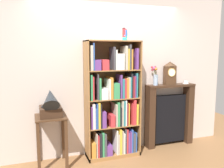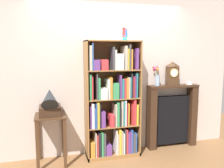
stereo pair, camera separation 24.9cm
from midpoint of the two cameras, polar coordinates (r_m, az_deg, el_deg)
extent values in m
cube|color=brown|center=(4.00, 2.28, -17.60)|extent=(7.39, 6.40, 0.02)
cube|color=beige|center=(3.93, 2.17, 2.52)|extent=(4.39, 0.08, 2.69)
cube|color=olive|center=(3.66, -4.39, -4.23)|extent=(0.02, 0.36, 1.89)
cube|color=olive|center=(3.91, 8.03, -3.52)|extent=(0.02, 0.36, 1.89)
cube|color=brown|center=(3.92, 1.28, -3.39)|extent=(0.87, 0.01, 1.89)
cube|color=olive|center=(3.69, 2.09, 10.49)|extent=(0.87, 0.36, 0.02)
cube|color=olive|center=(4.05, 1.95, -16.65)|extent=(0.87, 0.36, 0.06)
cube|color=orange|center=(3.86, -3.10, -15.48)|extent=(0.07, 0.24, 0.24)
cube|color=#B2A893|center=(3.85, -2.33, -14.38)|extent=(0.02, 0.25, 0.39)
cube|color=#C63338|center=(3.87, -1.96, -14.56)|extent=(0.02, 0.26, 0.35)
cube|color=black|center=(3.86, -1.41, -14.35)|extent=(0.04, 0.25, 0.38)
cube|color=#388E56|center=(3.88, -0.84, -14.16)|extent=(0.03, 0.27, 0.39)
cube|color=#424247|center=(3.89, -0.27, -14.30)|extent=(0.03, 0.26, 0.37)
cube|color=#663884|center=(3.95, 0.70, -15.49)|extent=(0.09, 0.28, 0.17)
cube|color=white|center=(3.93, 2.66, -13.80)|extent=(0.02, 0.24, 0.40)
cube|color=#B2A893|center=(3.97, 2.88, -14.06)|extent=(0.02, 0.30, 0.33)
cube|color=gold|center=(3.94, 3.47, -13.64)|extent=(0.04, 0.24, 0.41)
cube|color=#B2A893|center=(3.96, 3.95, -13.73)|extent=(0.02, 0.25, 0.39)
cube|color=white|center=(4.00, 4.25, -13.88)|extent=(0.02, 0.30, 0.34)
cube|color=#424247|center=(3.98, 4.68, -13.49)|extent=(0.02, 0.26, 0.40)
cube|color=#C63338|center=(4.01, 4.93, -13.36)|extent=(0.02, 0.31, 0.40)
cube|color=#663884|center=(4.01, 5.48, -13.84)|extent=(0.03, 0.26, 0.34)
cube|color=#663884|center=(4.02, 5.86, -13.62)|extent=(0.02, 0.28, 0.36)
cube|color=#2D519E|center=(4.03, 6.19, -13.34)|extent=(0.02, 0.29, 0.39)
cube|color=#424247|center=(4.05, 6.70, -13.75)|extent=(0.04, 0.29, 0.32)
cube|color=#2D519E|center=(4.07, 7.08, -13.57)|extent=(0.02, 0.30, 0.33)
cube|color=olive|center=(3.87, 1.99, -10.02)|extent=(0.84, 0.34, 0.02)
cube|color=#663884|center=(3.69, -3.54, -7.97)|extent=(0.02, 0.25, 0.35)
cube|color=white|center=(3.69, -3.04, -7.61)|extent=(0.04, 0.25, 0.39)
cube|color=#2D519E|center=(3.71, -2.57, -8.02)|extent=(0.02, 0.27, 0.33)
cube|color=#2D519E|center=(3.71, -2.24, -7.51)|extent=(0.02, 0.27, 0.39)
cube|color=gold|center=(3.71, -1.79, -7.38)|extent=(0.03, 0.27, 0.41)
cube|color=black|center=(3.71, -1.28, -7.61)|extent=(0.02, 0.24, 0.38)
cube|color=#663884|center=(3.75, -0.59, -8.41)|extent=(0.07, 0.26, 0.26)
cube|color=#C63338|center=(3.78, 1.60, -8.79)|extent=(0.07, 0.23, 0.19)
cube|color=#B2A893|center=(3.79, 2.42, -7.40)|extent=(0.03, 0.28, 0.36)
cube|color=#388E56|center=(3.81, 2.87, -7.09)|extent=(0.04, 0.30, 0.39)
cube|color=black|center=(3.82, 3.42, -7.68)|extent=(0.03, 0.28, 0.31)
cube|color=#B2A893|center=(3.81, 3.94, -6.98)|extent=(0.03, 0.26, 0.41)
cube|color=teal|center=(3.82, 4.37, -6.94)|extent=(0.03, 0.26, 0.41)
cube|color=white|center=(3.83, 4.73, -6.85)|extent=(0.02, 0.27, 0.42)
cube|color=maroon|center=(3.87, 5.00, -7.12)|extent=(0.02, 0.31, 0.36)
cube|color=gold|center=(3.87, 5.35, -7.10)|extent=(0.02, 0.30, 0.36)
cube|color=#C63338|center=(3.90, 6.30, -7.09)|extent=(0.02, 0.30, 0.35)
cube|color=#C63338|center=(3.90, 6.82, -6.63)|extent=(0.04, 0.29, 0.41)
cube|color=gold|center=(3.91, 7.47, -7.16)|extent=(0.03, 0.27, 0.34)
cube|color=olive|center=(3.76, 2.02, -3.44)|extent=(0.84, 0.34, 0.02)
cube|color=#388E56|center=(3.59, -3.58, -0.70)|extent=(0.03, 0.26, 0.39)
cube|color=#C63338|center=(3.60, -3.15, -0.89)|extent=(0.02, 0.26, 0.36)
cube|color=#424247|center=(3.63, -2.10, -0.53)|extent=(0.02, 0.31, 0.39)
cube|color=#388E56|center=(3.63, -1.56, -1.02)|extent=(0.03, 0.26, 0.33)
cube|color=white|center=(3.64, -0.35, -2.30)|extent=(0.11, 0.23, 0.17)
cube|color=white|center=(3.69, 0.72, -1.03)|extent=(0.02, 0.31, 0.31)
cube|color=orange|center=(3.69, 1.23, -0.83)|extent=(0.04, 0.30, 0.34)
cube|color=#388E56|center=(3.68, 2.56, -1.61)|extent=(0.10, 0.21, 0.24)
cube|color=#663884|center=(3.71, 3.64, -0.53)|extent=(0.02, 0.25, 0.37)
cube|color=teal|center=(3.75, 4.03, -0.95)|extent=(0.03, 0.30, 0.31)
cube|color=#C63338|center=(3.76, 4.55, -0.93)|extent=(0.03, 0.30, 0.31)
cube|color=orange|center=(3.77, 5.08, -0.88)|extent=(0.03, 0.29, 0.31)
cube|color=#B2A893|center=(3.75, 5.68, -0.77)|extent=(0.02, 0.24, 0.33)
cube|color=teal|center=(3.76, 6.04, -0.75)|extent=(0.02, 0.24, 0.33)
cube|color=black|center=(3.80, 6.17, -0.26)|extent=(0.02, 0.31, 0.39)
cube|color=maroon|center=(3.81, 6.57, -0.60)|extent=(0.03, 0.30, 0.34)
cube|color=#663884|center=(3.79, 7.08, -0.56)|extent=(0.02, 0.25, 0.35)
cube|color=teal|center=(3.80, 7.48, -0.23)|extent=(0.02, 0.24, 0.39)
cube|color=olive|center=(3.69, 2.06, 3.46)|extent=(0.84, 0.34, 0.02)
cube|color=#B2A893|center=(3.58, -3.62, 6.43)|extent=(0.04, 0.31, 0.37)
cube|color=#2D519E|center=(3.56, -3.03, 6.71)|extent=(0.02, 0.25, 0.41)
cube|color=#663884|center=(3.55, -1.99, 4.72)|extent=(0.10, 0.21, 0.16)
cube|color=#C63338|center=(3.59, -0.11, 4.77)|extent=(0.11, 0.22, 0.16)
cube|color=#424247|center=(3.63, 2.01, 6.32)|extent=(0.03, 0.24, 0.35)
cube|color=white|center=(3.66, 2.39, 5.99)|extent=(0.02, 0.28, 0.31)
cube|color=white|center=(3.68, 3.51, 5.54)|extent=(0.11, 0.27, 0.25)
cube|color=#B2A893|center=(3.71, 4.89, 6.45)|extent=(0.04, 0.27, 0.37)
cube|color=gold|center=(3.71, 5.47, 6.12)|extent=(0.02, 0.25, 0.33)
cube|color=#424247|center=(3.75, 5.70, 6.61)|extent=(0.03, 0.31, 0.39)
cube|color=orange|center=(3.73, 6.29, 6.04)|extent=(0.02, 0.25, 0.32)
cube|color=#663884|center=(3.78, 7.48, 6.16)|extent=(0.04, 0.28, 0.33)
cylinder|color=#28B2B7|center=(3.70, 5.16, 11.33)|extent=(0.08, 0.08, 0.10)
cylinder|color=white|center=(3.70, 5.19, 11.59)|extent=(0.08, 0.08, 0.10)
cylinder|color=#28B2B7|center=(3.70, 5.20, 11.86)|extent=(0.08, 0.08, 0.10)
cylinder|color=red|center=(3.70, 5.17, 12.12)|extent=(0.08, 0.08, 0.10)
cylinder|color=blue|center=(3.70, 5.19, 12.39)|extent=(0.08, 0.08, 0.10)
cylinder|color=red|center=(3.70, 5.17, 12.65)|extent=(0.08, 0.08, 0.10)
cylinder|color=black|center=(3.71, 5.17, 12.92)|extent=(0.08, 0.08, 0.10)
cylinder|color=white|center=(3.71, 5.22, 13.18)|extent=(0.08, 0.08, 0.10)
cube|color=#472D1C|center=(3.60, -13.02, -7.60)|extent=(0.45, 0.45, 0.02)
cube|color=#472D1C|center=(3.55, -15.94, -14.56)|extent=(0.04, 0.04, 0.75)
cube|color=#472D1C|center=(3.56, -9.49, -14.28)|extent=(0.04, 0.04, 0.75)
cube|color=#472D1C|center=(3.90, -15.86, -12.43)|extent=(0.04, 0.04, 0.75)
cube|color=#472D1C|center=(3.91, -10.05, -12.19)|extent=(0.04, 0.04, 0.75)
cube|color=#382316|center=(3.58, -13.07, -6.33)|extent=(0.31, 0.35, 0.14)
cylinder|color=black|center=(3.56, -13.10, -5.13)|extent=(0.26, 0.26, 0.01)
cylinder|color=#1E2328|center=(3.51, -13.09, -4.93)|extent=(0.03, 0.03, 0.06)
cone|color=#1E2328|center=(3.42, -13.11, -3.14)|extent=(0.24, 0.38, 0.37)
cube|color=#382316|center=(4.26, 16.46, -0.51)|extent=(0.92, 0.21, 0.04)
cube|color=#382316|center=(4.19, 11.42, -8.41)|extent=(0.12, 0.19, 1.09)
cube|color=#382316|center=(4.60, 20.49, -7.30)|extent=(0.12, 0.19, 1.09)
cube|color=black|center=(4.42, 15.93, -8.43)|extent=(0.64, 0.10, 0.87)
cube|color=#472D1C|center=(4.23, 16.24, 1.95)|extent=(0.20, 0.11, 0.33)
pyramid|color=#472D1C|center=(4.21, 16.35, 4.72)|extent=(0.20, 0.11, 0.08)
cylinder|color=silver|center=(4.17, 16.70, 2.67)|extent=(0.14, 0.01, 0.14)
torus|color=#B79347|center=(4.17, 16.72, 2.67)|extent=(0.16, 0.01, 0.16)
cylinder|color=#99B2D1|center=(4.10, 12.84, 0.89)|extent=(0.08, 0.08, 0.19)
cylinder|color=#4C753D|center=(4.05, 12.96, 1.65)|extent=(0.05, 0.06, 0.28)
sphere|color=orange|center=(4.00, 12.92, 3.56)|extent=(0.04, 0.04, 0.04)
cylinder|color=#4C753D|center=(4.12, 12.83, 1.89)|extent=(0.00, 0.06, 0.30)
sphere|color=red|center=(4.13, 12.72, 3.96)|extent=(0.05, 0.05, 0.05)
cylinder|color=#4C753D|center=(4.06, 12.71, 1.75)|extent=(0.07, 0.03, 0.29)
sphere|color=#EA4275|center=(4.03, 12.45, 3.74)|extent=(0.06, 0.06, 0.06)
cylinder|color=#4C753D|center=(4.11, 12.52, 1.58)|extent=(0.06, 0.05, 0.25)
sphere|color=#EA4275|center=(4.10, 12.05, 3.34)|extent=(0.04, 0.04, 0.04)
cylinder|color=#4C753D|center=(4.08, 12.37, 1.90)|extent=(0.07, 0.02, 0.30)
sphere|color=red|center=(4.06, 11.95, 4.01)|extent=(0.04, 0.04, 0.04)
cylinder|color=white|center=(4.44, 20.02, -0.04)|extent=(0.12, 0.12, 0.01)
cylinder|color=white|center=(4.43, 20.04, 0.30)|extent=(0.07, 0.07, 0.05)
torus|color=white|center=(4.46, 20.52, 0.35)|extent=(0.04, 0.01, 0.04)
camera|label=1|loc=(0.12, -88.08, 0.27)|focal=37.14mm
camera|label=2|loc=(0.12, 91.92, -0.27)|focal=37.14mm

